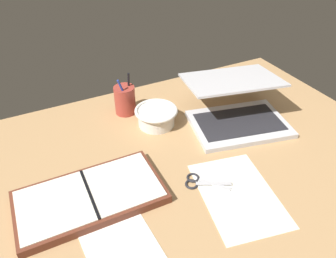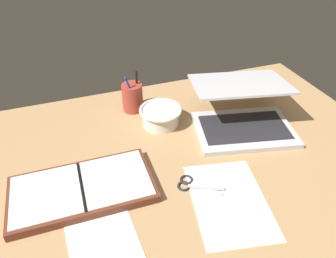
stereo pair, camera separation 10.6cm
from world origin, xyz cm
name	(u,v)px [view 1 (the left image)]	position (x,y,z in cm)	size (l,w,h in cm)	color
desk_top	(190,159)	(0.00, 0.00, 1.00)	(140.00, 100.00, 2.00)	tan
laptop	(236,108)	(25.05, 10.29, 7.41)	(40.28, 40.46, 15.50)	silver
bowl	(156,116)	(-1.96, 21.31, 5.63)	(15.47, 15.47, 6.54)	silver
pen_cup	(125,100)	(-9.05, 33.88, 7.50)	(7.85, 7.85, 16.04)	#9E382D
planner	(90,197)	(-33.64, -3.34, 3.39)	(40.13, 21.82, 2.97)	brown
scissors	(198,182)	(-3.60, -10.94, 2.34)	(12.67, 11.38, 0.80)	#B7B7BC
paper_sheet_front	(238,194)	(4.15, -20.07, 2.08)	(20.13, 29.98, 0.16)	silver
paper_sheet_beside_planner	(117,239)	(-31.34, -18.50, 2.08)	(16.65, 29.31, 0.16)	white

